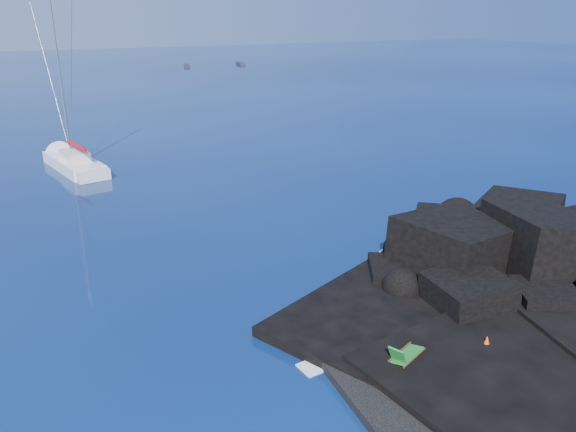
{
  "coord_description": "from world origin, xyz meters",
  "views": [
    {
      "loc": [
        -8.68,
        -12.26,
        12.29
      ],
      "look_at": [
        4.42,
        12.68,
        2.0
      ],
      "focal_mm": 35.0,
      "sensor_mm": 36.0,
      "label": 1
    }
  ],
  "objects_px": {
    "sunbather": "(440,364)",
    "distant_boat_a": "(187,67)",
    "marker_cone": "(486,343)",
    "deck_chair": "(408,349)",
    "sailboat": "(75,169)",
    "distant_boat_b": "(241,65)"
  },
  "relations": [
    {
      "from": "marker_cone",
      "to": "distant_boat_a",
      "type": "distance_m",
      "value": 122.42
    },
    {
      "from": "marker_cone",
      "to": "distant_boat_a",
      "type": "height_order",
      "value": "marker_cone"
    },
    {
      "from": "deck_chair",
      "to": "distant_boat_a",
      "type": "relative_size",
      "value": 0.39
    },
    {
      "from": "sailboat",
      "to": "distant_boat_b",
      "type": "bearing_deg",
      "value": 48.44
    },
    {
      "from": "marker_cone",
      "to": "distant_boat_b",
      "type": "relative_size",
      "value": 0.14
    },
    {
      "from": "distant_boat_b",
      "to": "marker_cone",
      "type": "bearing_deg",
      "value": -100.39
    },
    {
      "from": "sailboat",
      "to": "distant_boat_b",
      "type": "relative_size",
      "value": 3.12
    },
    {
      "from": "distant_boat_a",
      "to": "sunbather",
      "type": "bearing_deg",
      "value": -87.4
    },
    {
      "from": "deck_chair",
      "to": "distant_boat_b",
      "type": "height_order",
      "value": "deck_chair"
    },
    {
      "from": "sailboat",
      "to": "distant_boat_a",
      "type": "xyz_separation_m",
      "value": [
        37.02,
        83.74,
        0.0
      ]
    },
    {
      "from": "deck_chair",
      "to": "sailboat",
      "type": "bearing_deg",
      "value": 78.77
    },
    {
      "from": "deck_chair",
      "to": "distant_boat_b",
      "type": "relative_size",
      "value": 0.39
    },
    {
      "from": "deck_chair",
      "to": "distant_boat_a",
      "type": "bearing_deg",
      "value": 53.72
    },
    {
      "from": "distant_boat_b",
      "to": "sunbather",
      "type": "bearing_deg",
      "value": -101.37
    },
    {
      "from": "sailboat",
      "to": "deck_chair",
      "type": "relative_size",
      "value": 8.05
    },
    {
      "from": "sunbather",
      "to": "distant_boat_a",
      "type": "distance_m",
      "value": 123.04
    },
    {
      "from": "marker_cone",
      "to": "deck_chair",
      "type": "bearing_deg",
      "value": 167.18
    },
    {
      "from": "deck_chair",
      "to": "sunbather",
      "type": "relative_size",
      "value": 0.98
    },
    {
      "from": "sunbather",
      "to": "distant_boat_b",
      "type": "xyz_separation_m",
      "value": [
        43.23,
        119.03,
        -0.52
      ]
    },
    {
      "from": "sunbather",
      "to": "marker_cone",
      "type": "distance_m",
      "value": 2.34
    },
    {
      "from": "sunbather",
      "to": "distant_boat_a",
      "type": "xyz_separation_m",
      "value": [
        29.63,
        119.41,
        -0.52
      ]
    },
    {
      "from": "deck_chair",
      "to": "distant_boat_a",
      "type": "xyz_separation_m",
      "value": [
        30.46,
        118.61,
        -0.91
      ]
    }
  ]
}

